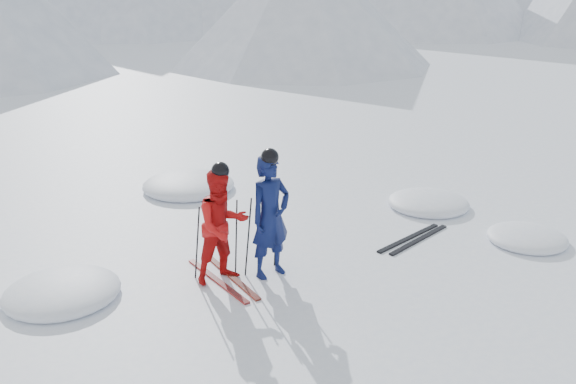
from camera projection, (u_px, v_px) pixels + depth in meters
ground at (376, 246)px, 10.28m from camera, size 160.00×160.00×0.00m
skier_blue at (270, 217)px, 9.01m from camera, size 0.73×0.53×1.88m
skier_red at (222, 226)px, 8.87m from camera, size 0.85×0.66×1.73m
pole_blue_left at (248, 237)px, 9.08m from camera, size 0.12×0.09×1.25m
pole_blue_right at (276, 227)px, 9.44m from camera, size 0.12×0.07×1.25m
pole_red_left at (197, 243)px, 9.00m from camera, size 0.12×0.09×1.15m
pole_red_right at (236, 236)px, 9.23m from camera, size 0.12×0.08×1.15m
ski_worn_left at (217, 280)px, 9.08m from camera, size 0.17×1.70×0.03m
ski_worn_right at (232, 276)px, 9.21m from camera, size 0.13×1.70×0.03m
ski_loose_a at (409, 238)px, 10.58m from camera, size 1.68×0.42×0.03m
ski_loose_b at (419, 240)px, 10.51m from camera, size 1.67×0.48×0.03m
snow_lumps at (263, 218)px, 11.49m from camera, size 8.68×7.38×0.43m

